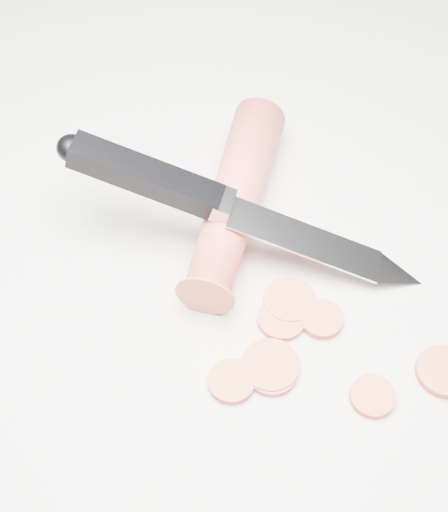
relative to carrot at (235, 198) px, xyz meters
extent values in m
plane|color=silver|center=(0.02, -0.08, -0.02)|extent=(2.40, 2.40, 0.00)
cylinder|color=#EA4B44|center=(0.00, 0.00, 0.00)|extent=(0.12, 0.19, 0.04)
cylinder|color=#DA5733|center=(0.02, -0.09, -0.02)|extent=(0.04, 0.04, 0.01)
cylinder|color=#DA5733|center=(0.06, -0.18, -0.02)|extent=(0.03, 0.03, 0.01)
cylinder|color=#DA5733|center=(-0.01, -0.14, -0.02)|extent=(0.04, 0.04, 0.01)
cylinder|color=#DA5733|center=(0.01, -0.10, -0.02)|extent=(0.04, 0.04, 0.01)
cylinder|color=#DA5733|center=(0.11, -0.17, -0.02)|extent=(0.04, 0.04, 0.01)
cylinder|color=#DA5733|center=(0.04, -0.11, -0.02)|extent=(0.03, 0.03, 0.01)
cylinder|color=#DA5733|center=(-0.01, -0.14, -0.02)|extent=(0.04, 0.04, 0.01)
cylinder|color=#DA5733|center=(-0.04, -0.14, -0.02)|extent=(0.03, 0.03, 0.01)
camera|label=1|loc=(-0.09, -0.35, 0.43)|focal=50.00mm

